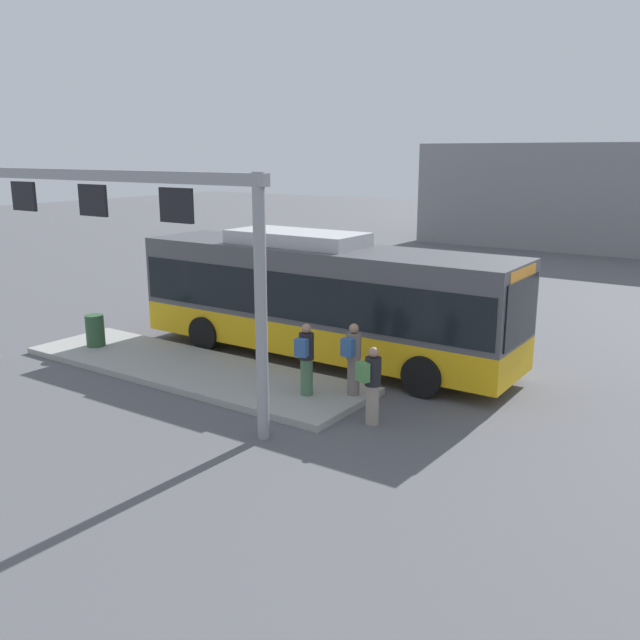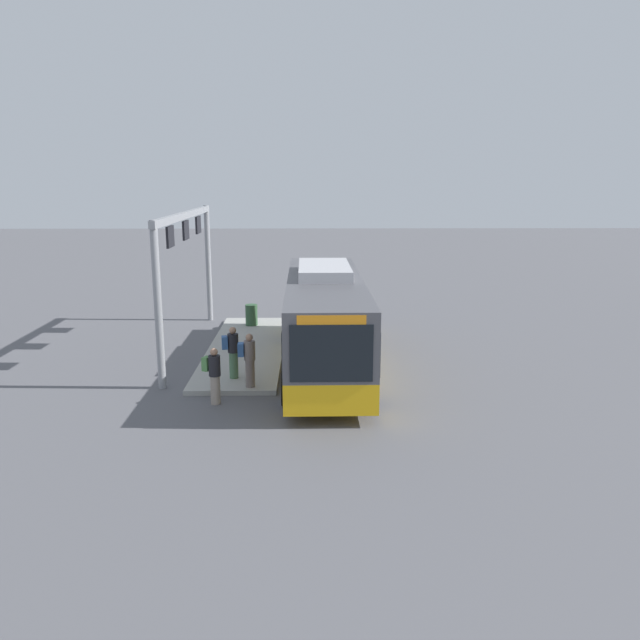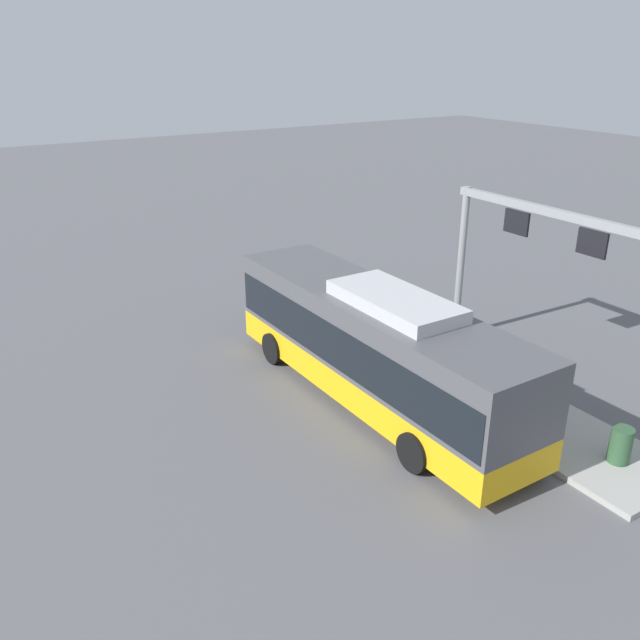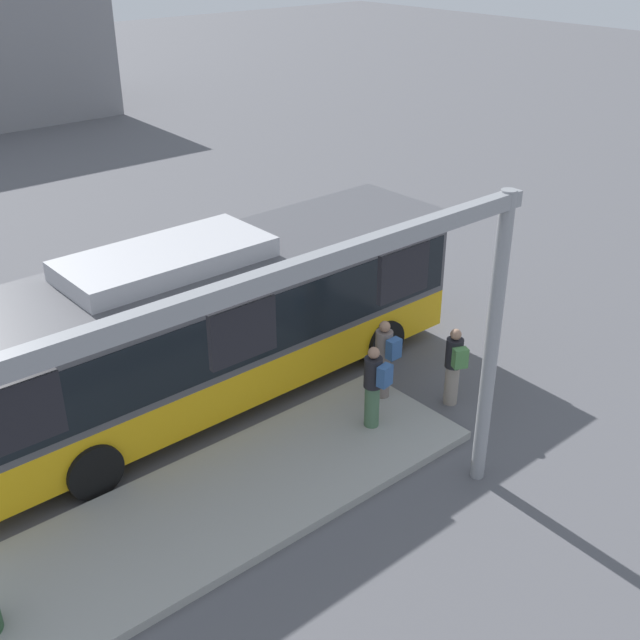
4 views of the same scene
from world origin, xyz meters
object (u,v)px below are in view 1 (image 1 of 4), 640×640
object	(u,v)px
bus_main	(322,294)
person_waiting_mid	(372,384)
person_waiting_near	(306,358)
person_boarding	(353,357)
trash_bin	(95,330)

from	to	relation	value
bus_main	person_waiting_mid	distance (m)	4.87
person_waiting_near	person_waiting_mid	xyz separation A→B (m)	(1.89, -0.30, -0.16)
person_boarding	person_waiting_near	world-z (taller)	same
person_boarding	person_waiting_near	distance (m)	1.06
person_boarding	trash_bin	distance (m)	8.24
person_waiting_mid	trash_bin	world-z (taller)	person_waiting_mid
person_boarding	trash_bin	xyz separation A→B (m)	(-8.20, -0.69, -0.44)
person_boarding	person_waiting_mid	distance (m)	1.37
person_boarding	person_waiting_mid	world-z (taller)	person_boarding
person_waiting_mid	trash_bin	size ratio (longest dim) A/B	1.86
bus_main	person_waiting_mid	xyz separation A→B (m)	(3.49, -3.26, -0.92)
person_waiting_near	trash_bin	distance (m)	7.35
person_waiting_near	person_waiting_mid	size ratio (longest dim) A/B	1.00
bus_main	trash_bin	bearing A→B (deg)	-152.54
person_boarding	bus_main	bearing A→B (deg)	45.24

